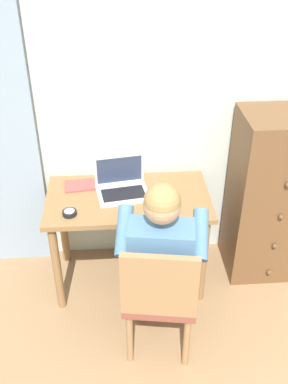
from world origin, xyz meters
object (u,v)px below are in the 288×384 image
at_px(dresser, 270,197).
at_px(chair, 160,294).
at_px(laptop, 122,185).
at_px(desk_clock, 70,213).
at_px(computer_mouse, 170,192).
at_px(desk, 128,211).
at_px(person_seated, 162,249).
at_px(notebook_pad, 80,185).

height_order(dresser, chair, dresser).
distance_m(laptop, desk_clock, 0.41).
bearing_deg(computer_mouse, desk, -173.92).
xyz_separation_m(person_seated, laptop, (-0.22, 0.54, 0.11)).
bearing_deg(computer_mouse, laptop, 174.23).
distance_m(person_seated, laptop, 0.59).
height_order(dresser, computer_mouse, dresser).
relative_size(dresser, chair, 1.43).
bearing_deg(desk_clock, notebook_pad, 81.65).
bearing_deg(desk, computer_mouse, 3.55).
distance_m(person_seated, computer_mouse, 0.51).
bearing_deg(person_seated, chair, -97.94).
bearing_deg(desk_clock, desk, 25.06).
bearing_deg(notebook_pad, person_seated, -57.73).
distance_m(desk, dresser, 1.02).
height_order(person_seated, computer_mouse, person_seated).
height_order(chair, computer_mouse, chair).
xyz_separation_m(chair, computer_mouse, (0.13, 0.67, 0.26)).
xyz_separation_m(desk, chair, (0.15, -0.65, -0.12)).
bearing_deg(notebook_pad, desk, -31.93).
bearing_deg(notebook_pad, desk_clock, -104.87).
distance_m(chair, person_seated, 0.26).
distance_m(chair, computer_mouse, 0.73).
relative_size(dresser, computer_mouse, 12.69).
height_order(laptop, computer_mouse, laptop).
xyz_separation_m(desk_clock, notebook_pad, (0.05, 0.33, -0.01)).
relative_size(dresser, desk_clock, 14.10).
bearing_deg(dresser, notebook_pad, 177.06).
relative_size(person_seated, desk_clock, 13.41).
bearing_deg(dresser, chair, -139.36).
bearing_deg(desk_clock, computer_mouse, 16.34).
xyz_separation_m(computer_mouse, desk_clock, (-0.66, -0.19, -0.00)).
distance_m(desk, notebook_pad, 0.38).
height_order(chair, person_seated, person_seated).
xyz_separation_m(person_seated, notebook_pad, (-0.50, 0.63, 0.07)).
xyz_separation_m(laptop, computer_mouse, (0.32, -0.05, -0.04)).
bearing_deg(computer_mouse, person_seated, -99.60).
relative_size(computer_mouse, notebook_pad, 0.48).
xyz_separation_m(chair, desk_clock, (-0.53, 0.48, 0.26)).
distance_m(person_seated, notebook_pad, 0.81).
xyz_separation_m(dresser, chair, (-0.86, -0.74, -0.13)).
xyz_separation_m(computer_mouse, notebook_pad, (-0.61, 0.14, -0.01)).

